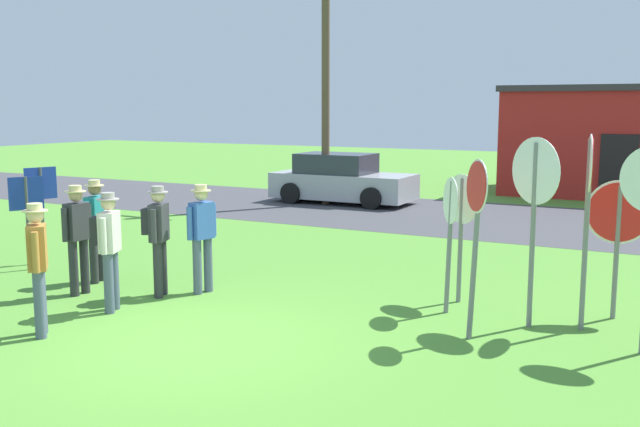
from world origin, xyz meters
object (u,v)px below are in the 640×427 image
person_near_signs (202,232)px  parked_car_on_street (341,180)px  person_in_blue (96,225)px  person_holding_notes (158,233)px  stop_sign_rear_right (461,216)px  info_panel_middle (41,197)px  stop_sign_leaning_right (535,196)px  stop_sign_nearest (476,219)px  stop_sign_far_back (618,225)px  person_in_teal (108,243)px  utility_pole (326,51)px  info_panel_rightmost (27,206)px  stop_sign_center_cluster (450,222)px  person_with_sunhat (77,233)px  person_on_left (38,262)px  stop_sign_rear_left (588,198)px

person_near_signs → parked_car_on_street: bearing=104.8°
person_in_blue → person_holding_notes: same height
stop_sign_rear_right → info_panel_middle: bearing=-172.5°
stop_sign_leaning_right → stop_sign_nearest: bearing=-122.0°
stop_sign_far_back → person_in_teal: stop_sign_far_back is taller
utility_pole → info_panel_rightmost: bearing=-93.5°
stop_sign_leaning_right → info_panel_rightmost: bearing=-175.1°
person_holding_notes → info_panel_rightmost: person_holding_notes is taller
stop_sign_leaning_right → info_panel_rightmost: size_ratio=1.50×
utility_pole → stop_sign_leaning_right: bearing=-49.9°
stop_sign_leaning_right → stop_sign_nearest: stop_sign_leaning_right is taller
stop_sign_nearest → utility_pole: bearing=125.8°
stop_sign_center_cluster → person_with_sunhat: (-5.47, -1.74, -0.34)m
parked_car_on_street → person_near_signs: 11.14m
stop_sign_leaning_right → person_holding_notes: 5.64m
person_holding_notes → person_near_signs: 0.68m
person_in_teal → info_panel_middle: bearing=151.8°
parked_car_on_street → person_holding_notes: size_ratio=2.48×
parked_car_on_street → person_with_sunhat: 11.82m
person_on_left → stop_sign_far_back: bearing=33.6°
stop_sign_rear_left → person_holding_notes: stop_sign_rear_left is taller
parked_car_on_street → stop_sign_far_back: size_ratio=2.21×
stop_sign_rear_left → person_in_teal: size_ratio=1.50×
person_holding_notes → stop_sign_center_cluster: bearing=16.0°
person_holding_notes → info_panel_middle: (-3.51, 0.85, 0.25)m
person_near_signs → info_panel_middle: info_panel_middle is taller
utility_pole → parked_car_on_street: bearing=58.0°
info_panel_rightmost → person_in_teal: bearing=-22.3°
parked_car_on_street → person_in_blue: size_ratio=2.48×
parked_car_on_street → person_in_teal: (2.29, -12.24, 0.32)m
stop_sign_center_cluster → person_near_signs: size_ratio=1.13×
stop_sign_far_back → person_in_teal: bearing=-155.1°
utility_pole → stop_sign_center_cluster: 12.23m
stop_sign_leaning_right → person_in_teal: (-5.55, -2.08, -0.77)m
stop_sign_leaning_right → person_on_left: 6.51m
parked_car_on_street → stop_sign_nearest: bearing=-56.5°
info_panel_rightmost → stop_sign_rear_left: bearing=5.7°
stop_sign_far_back → person_with_sunhat: 8.03m
person_in_blue → person_on_left: same height
stop_sign_nearest → person_in_teal: (-5.01, -1.23, -0.55)m
person_with_sunhat → person_in_teal: bearing=-23.3°
stop_sign_nearest → info_panel_middle: bearing=175.8°
parked_car_on_street → stop_sign_leaning_right: stop_sign_leaning_right is taller
stop_sign_leaning_right → person_holding_notes: bearing=-168.7°
stop_sign_leaning_right → person_in_teal: 5.97m
person_in_blue → info_panel_middle: (-1.98, 0.62, 0.28)m
stop_sign_center_cluster → info_panel_rightmost: size_ratio=1.16×
stop_sign_rear_right → person_in_teal: stop_sign_rear_right is taller
stop_sign_center_cluster → person_on_left: stop_sign_center_cluster is taller
person_with_sunhat → info_panel_rightmost: (-2.12, 0.85, 0.19)m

